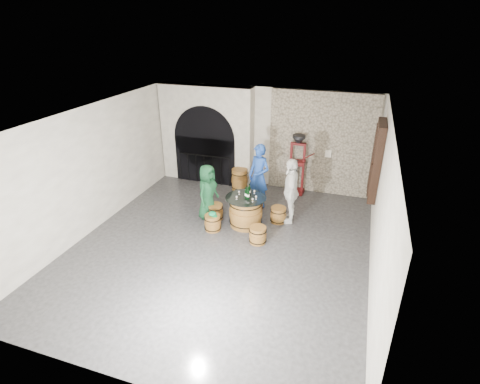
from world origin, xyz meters
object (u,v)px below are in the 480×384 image
(barrel_table, at_px, (246,211))
(barrel_stool_right, at_px, (278,215))
(barrel_stool_left, at_px, (215,212))
(wine_bottle_left, at_px, (246,193))
(person_white, at_px, (291,191))
(barrel_stool_far, at_px, (256,203))
(person_blue, at_px, (259,176))
(barrel_stool_near_right, at_px, (258,235))
(side_barrel, at_px, (240,180))
(wine_bottle_right, at_px, (249,190))
(wine_bottle_center, at_px, (248,194))
(corking_press, at_px, (297,160))
(person_green, at_px, (208,192))
(barrel_stool_near_left, at_px, (213,223))

(barrel_table, bearing_deg, barrel_stool_right, 29.05)
(barrel_stool_left, bearing_deg, wine_bottle_left, -5.43)
(person_white, bearing_deg, barrel_stool_far, -115.19)
(barrel_table, xyz_separation_m, person_blue, (0.02, 1.20, 0.54))
(barrel_stool_near_right, xyz_separation_m, wine_bottle_left, (-0.53, 0.71, 0.75))
(barrel_stool_left, height_order, person_white, person_white)
(barrel_stool_near_right, height_order, wine_bottle_left, wine_bottle_left)
(person_white, bearing_deg, side_barrel, -136.33)
(barrel_stool_near_right, bearing_deg, person_white, 68.39)
(barrel_stool_left, distance_m, wine_bottle_right, 1.21)
(barrel_table, distance_m, side_barrel, 2.28)
(barrel_stool_far, xyz_separation_m, barrel_stool_right, (0.79, -0.47, 0.00))
(barrel_stool_far, relative_size, wine_bottle_center, 1.37)
(corking_press, bearing_deg, side_barrel, -167.40)
(person_white, height_order, wine_bottle_center, person_white)
(barrel_stool_far, xyz_separation_m, person_blue, (0.00, 0.29, 0.74))
(person_green, relative_size, person_white, 0.86)
(person_blue, xyz_separation_m, person_white, (1.06, -0.60, -0.04))
(wine_bottle_center, bearing_deg, barrel_stool_right, 35.38)
(corking_press, bearing_deg, wine_bottle_center, -106.27)
(barrel_stool_near_left, xyz_separation_m, person_green, (-0.37, 0.60, 0.57))
(wine_bottle_left, xyz_separation_m, wine_bottle_right, (0.02, 0.19, 0.00))
(barrel_stool_far, relative_size, person_white, 0.24)
(wine_bottle_right, bearing_deg, side_barrel, 115.31)
(barrel_stool_far, height_order, wine_bottle_center, wine_bottle_center)
(person_blue, relative_size, corking_press, 1.00)
(barrel_stool_left, relative_size, side_barrel, 0.63)
(wine_bottle_center, bearing_deg, side_barrel, 113.75)
(barrel_stool_left, height_order, side_barrel, side_barrel)
(barrel_stool_near_left, distance_m, wine_bottle_right, 1.29)
(barrel_stool_far, bearing_deg, wine_bottle_right, -87.99)
(person_blue, height_order, wine_bottle_left, person_blue)
(wine_bottle_right, bearing_deg, person_white, 22.33)
(barrel_stool_near_left, bearing_deg, person_blue, 66.00)
(barrel_stool_near_left, bearing_deg, barrel_stool_right, 31.97)
(barrel_stool_far, relative_size, side_barrel, 0.63)
(wine_bottle_center, height_order, wine_bottle_right, same)
(barrel_stool_right, xyz_separation_m, corking_press, (0.10, 2.00, 0.90))
(barrel_stool_right, xyz_separation_m, wine_bottle_left, (-0.78, -0.46, 0.75))
(person_blue, bearing_deg, side_barrel, 158.25)
(barrel_stool_far, distance_m, person_blue, 0.79)
(barrel_stool_left, relative_size, person_white, 0.24)
(wine_bottle_right, relative_size, side_barrel, 0.46)
(barrel_stool_right, distance_m, corking_press, 2.20)
(barrel_stool_left, xyz_separation_m, barrel_stool_near_right, (1.46, -0.80, 0.00))
(barrel_table, height_order, side_barrel, barrel_table)
(barrel_table, relative_size, barrel_stool_near_left, 2.43)
(barrel_stool_right, distance_m, wine_bottle_left, 1.18)
(wine_bottle_left, bearing_deg, person_blue, 89.90)
(barrel_stool_near_left, bearing_deg, person_green, 121.81)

